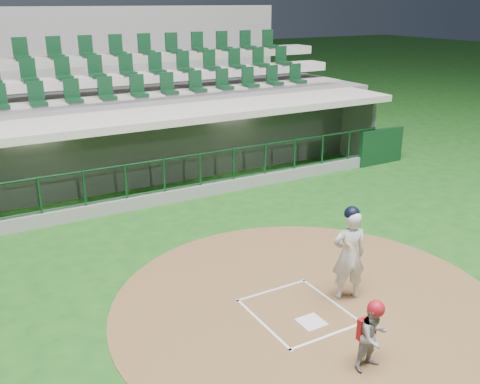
% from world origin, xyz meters
% --- Properties ---
extents(ground, '(120.00, 120.00, 0.00)m').
position_xyz_m(ground, '(0.00, 0.00, 0.00)').
color(ground, '#164A15').
rests_on(ground, ground).
extents(dirt_circle, '(7.20, 7.20, 0.01)m').
position_xyz_m(dirt_circle, '(0.30, -0.20, 0.01)').
color(dirt_circle, brown).
rests_on(dirt_circle, ground).
extents(home_plate, '(0.43, 0.43, 0.02)m').
position_xyz_m(home_plate, '(0.00, -0.70, 0.02)').
color(home_plate, silver).
rests_on(home_plate, dirt_circle).
extents(batter_box_chalk, '(1.55, 1.80, 0.01)m').
position_xyz_m(batter_box_chalk, '(0.00, -0.30, 0.02)').
color(batter_box_chalk, white).
rests_on(batter_box_chalk, ground).
extents(dugout_structure, '(16.40, 3.70, 3.00)m').
position_xyz_m(dugout_structure, '(0.09, 7.83, 0.96)').
color(dugout_structure, slate).
rests_on(dugout_structure, ground).
extents(seating_deck, '(17.00, 6.72, 5.15)m').
position_xyz_m(seating_deck, '(0.00, 10.91, 1.42)').
color(seating_deck, slate).
rests_on(seating_deck, ground).
extents(batter, '(0.91, 0.94, 1.82)m').
position_xyz_m(batter, '(1.07, -0.33, 0.92)').
color(batter, silver).
rests_on(batter, dirt_circle).
extents(catcher, '(0.53, 0.42, 1.15)m').
position_xyz_m(catcher, '(0.07, -2.09, 0.58)').
color(catcher, '#939398').
rests_on(catcher, dirt_circle).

